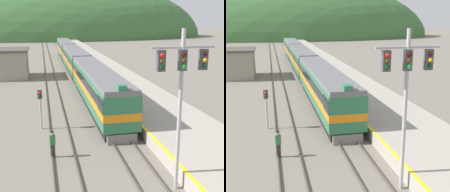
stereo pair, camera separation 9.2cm
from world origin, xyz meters
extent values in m
cube|color=#4C443D|center=(-0.72, 70.00, 0.08)|extent=(0.08, 180.00, 0.16)
cube|color=#4C443D|center=(0.72, 70.00, 0.08)|extent=(0.08, 180.00, 0.16)
cube|color=#4C443D|center=(-5.06, 70.00, 0.08)|extent=(0.08, 180.00, 0.16)
cube|color=#4C443D|center=(-3.63, 70.00, 0.08)|extent=(0.08, 180.00, 0.16)
cube|color=#9E9689|center=(4.86, 50.00, 0.47)|extent=(6.36, 140.00, 0.94)
cube|color=yellow|center=(1.80, 50.00, 0.94)|extent=(0.24, 140.00, 0.01)
ellipsoid|color=#3D6B38|center=(0.00, 143.39, 0.00)|extent=(147.41, 66.33, 55.74)
cube|color=gray|center=(-10.15, 39.96, 2.08)|extent=(5.19, 6.73, 4.15)
cube|color=#47423D|center=(-10.15, 39.96, 4.27)|extent=(5.69, 7.23, 0.24)
cube|color=black|center=(0.00, 21.11, 0.42)|extent=(2.32, 19.54, 0.85)
cube|color=#286B47|center=(0.00, 21.11, 2.20)|extent=(2.83, 20.79, 2.71)
cube|color=orange|center=(0.00, 21.11, 1.99)|extent=(2.86, 20.81, 0.60)
cube|color=black|center=(0.00, 21.11, 2.80)|extent=(2.86, 19.54, 0.81)
cube|color=slate|center=(0.00, 21.11, 3.76)|extent=(2.66, 20.79, 0.40)
cube|color=black|center=(0.00, 11.85, 2.80)|extent=(2.87, 2.20, 1.08)
cube|color=#286B47|center=(0.00, 11.17, 4.14)|extent=(0.64, 0.80, 0.36)
cube|color=slate|center=(0.00, 10.92, 0.38)|extent=(2.21, 0.40, 0.77)
cube|color=black|center=(0.00, 42.04, 0.42)|extent=(2.32, 18.10, 0.85)
cube|color=#286B47|center=(0.00, 42.04, 2.20)|extent=(2.83, 19.26, 2.71)
cube|color=orange|center=(0.00, 42.04, 1.99)|extent=(2.86, 19.28, 0.60)
cube|color=black|center=(0.00, 42.04, 2.80)|extent=(2.86, 18.10, 0.81)
cube|color=slate|center=(0.00, 42.04, 3.76)|extent=(2.66, 19.26, 0.40)
cube|color=black|center=(0.00, 62.20, 0.42)|extent=(2.32, 18.10, 0.85)
cube|color=#286B47|center=(0.00, 62.20, 2.20)|extent=(2.83, 19.26, 2.71)
cube|color=orange|center=(0.00, 62.20, 1.99)|extent=(2.86, 19.28, 0.60)
cube|color=black|center=(0.00, 62.20, 2.80)|extent=(2.86, 18.10, 0.81)
cube|color=slate|center=(0.00, 62.20, 3.76)|extent=(2.66, 19.26, 0.40)
cylinder|color=#9E9EA3|center=(1.26, 4.34, 4.21)|extent=(0.20, 0.20, 8.41)
cube|color=#9E9EA3|center=(1.26, 4.34, 7.51)|extent=(3.30, 0.10, 0.10)
cube|color=#424247|center=(0.16, 4.34, 6.90)|extent=(0.40, 0.28, 1.02)
sphere|color=red|center=(0.16, 4.17, 7.19)|extent=(0.22, 0.22, 0.22)
sphere|color=#412C05|center=(0.16, 4.17, 6.90)|extent=(0.22, 0.22, 0.22)
sphere|color=black|center=(0.16, 4.17, 6.62)|extent=(0.22, 0.22, 0.22)
cube|color=#424247|center=(1.26, 4.34, 6.90)|extent=(0.40, 0.28, 1.02)
sphere|color=#3C0504|center=(1.26, 4.17, 7.19)|extent=(0.22, 0.22, 0.22)
sphere|color=#412C05|center=(1.26, 4.17, 6.90)|extent=(0.22, 0.22, 0.22)
sphere|color=green|center=(1.26, 4.17, 6.62)|extent=(0.22, 0.22, 0.22)
cube|color=#424247|center=(2.36, 4.34, 6.90)|extent=(0.40, 0.28, 1.02)
sphere|color=#3C0504|center=(2.36, 4.17, 7.19)|extent=(0.22, 0.22, 0.22)
sphere|color=orange|center=(2.36, 4.17, 6.90)|extent=(0.22, 0.22, 0.22)
sphere|color=black|center=(2.36, 4.17, 6.62)|extent=(0.22, 0.22, 0.22)
cylinder|color=#9E9EA3|center=(-5.69, 15.42, 1.68)|extent=(0.14, 0.14, 3.35)
cube|color=#424247|center=(-5.69, 15.42, 2.95)|extent=(0.36, 0.28, 0.71)
sphere|color=red|center=(-5.69, 15.24, 3.08)|extent=(0.22, 0.22, 0.22)
sphere|color=black|center=(-5.69, 15.24, 2.81)|extent=(0.22, 0.22, 0.22)
cylinder|color=#2D2D33|center=(-5.07, 9.70, 0.44)|extent=(0.14, 0.14, 0.87)
cylinder|color=#2D2D33|center=(-4.90, 9.73, 0.44)|extent=(0.14, 0.14, 0.87)
cube|color=#336B38|center=(-4.99, 9.71, 1.21)|extent=(0.39, 0.28, 0.67)
sphere|color=tan|center=(-4.99, 9.71, 1.67)|extent=(0.24, 0.24, 0.24)
cylinder|color=black|center=(-4.99, 9.71, 1.77)|extent=(0.25, 0.25, 0.07)
camera|label=1|loc=(-5.35, -9.57, 8.88)|focal=50.00mm
camera|label=2|loc=(-5.26, -9.59, 8.88)|focal=50.00mm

